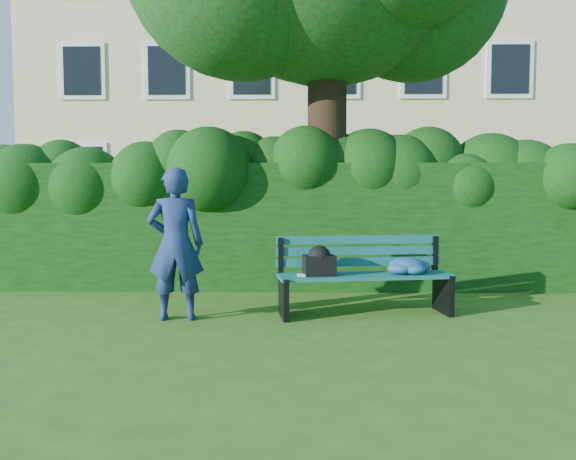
{
  "coord_description": "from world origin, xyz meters",
  "views": [
    {
      "loc": [
        0.13,
        -6.03,
        1.41
      ],
      "look_at": [
        0.0,
        0.6,
        0.95
      ],
      "focal_mm": 35.0,
      "sensor_mm": 36.0,
      "label": 1
    }
  ],
  "objects": [
    {
      "name": "park_bench",
      "position": [
        0.92,
        0.34,
        0.5
      ],
      "size": [
        2.02,
        0.85,
        0.89
      ],
      "rotation": [
        0.0,
        0.0,
        0.15
      ],
      "color": "#0F4B45",
      "rests_on": "ground"
    },
    {
      "name": "man_reading",
      "position": [
        -1.22,
        0.04,
        0.83
      ],
      "size": [
        0.64,
        0.45,
        1.67
      ],
      "primitive_type": "imported",
      "rotation": [
        0.0,
        0.0,
        3.23
      ],
      "color": "navy",
      "rests_on": "ground"
    },
    {
      "name": "ground",
      "position": [
        0.0,
        0.0,
        0.0
      ],
      "size": [
        80.0,
        80.0,
        0.0
      ],
      "primitive_type": "plane",
      "color": "#35591B",
      "rests_on": "ground"
    },
    {
      "name": "apartment_building",
      "position": [
        -0.0,
        13.99,
        6.0
      ],
      "size": [
        16.0,
        8.08,
        12.0
      ],
      "color": "beige",
      "rests_on": "ground"
    },
    {
      "name": "hedge",
      "position": [
        0.0,
        2.2,
        0.9
      ],
      "size": [
        10.0,
        1.0,
        1.8
      ],
      "color": "black",
      "rests_on": "ground"
    }
  ]
}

